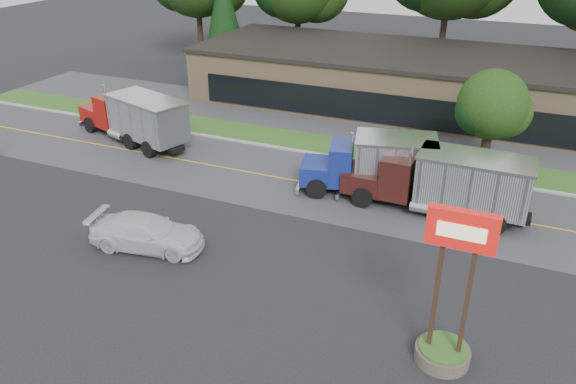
% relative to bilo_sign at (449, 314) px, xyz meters
% --- Properties ---
extents(ground, '(140.00, 140.00, 0.00)m').
position_rel_bilo_sign_xyz_m(ground, '(-10.50, 2.50, -2.02)').
color(ground, '#2D2D32').
rests_on(ground, ground).
extents(road, '(60.00, 8.00, 0.02)m').
position_rel_bilo_sign_xyz_m(road, '(-10.50, 11.50, -2.02)').
color(road, '#4A4A4E').
rests_on(road, ground).
extents(center_line, '(60.00, 0.12, 0.01)m').
position_rel_bilo_sign_xyz_m(center_line, '(-10.50, 11.50, -2.02)').
color(center_line, gold).
rests_on(center_line, ground).
extents(curb, '(60.00, 0.30, 0.12)m').
position_rel_bilo_sign_xyz_m(curb, '(-10.50, 15.70, -2.02)').
color(curb, '#9E9E99').
rests_on(curb, ground).
extents(grass_verge, '(60.00, 3.40, 0.03)m').
position_rel_bilo_sign_xyz_m(grass_verge, '(-10.50, 17.50, -2.02)').
color(grass_verge, '#28591E').
rests_on(grass_verge, ground).
extents(far_parking, '(60.00, 7.00, 0.02)m').
position_rel_bilo_sign_xyz_m(far_parking, '(-10.50, 22.50, -2.02)').
color(far_parking, '#4A4A4E').
rests_on(far_parking, ground).
extents(strip_mall, '(32.00, 12.00, 4.00)m').
position_rel_bilo_sign_xyz_m(strip_mall, '(-8.50, 28.50, -0.02)').
color(strip_mall, tan).
rests_on(strip_mall, ground).
extents(bilo_sign, '(2.20, 1.90, 5.95)m').
position_rel_bilo_sign_xyz_m(bilo_sign, '(0.00, 0.00, 0.00)').
color(bilo_sign, '#6B6054').
rests_on(bilo_sign, ground).
extents(evergreen_left, '(4.40, 4.40, 10.01)m').
position_rel_bilo_sign_xyz_m(evergreen_left, '(-26.50, 32.50, 3.48)').
color(evergreen_left, '#382619').
rests_on(evergreen_left, ground).
extents(tree_verge, '(4.32, 4.07, 6.17)m').
position_rel_bilo_sign_xyz_m(tree_verge, '(-0.43, 17.55, 1.90)').
color(tree_verge, '#382619').
rests_on(tree_verge, ground).
extents(dump_truck_red, '(9.92, 5.34, 3.36)m').
position_rel_bilo_sign_xyz_m(dump_truck_red, '(-22.55, 13.00, -0.21)').
color(dump_truck_red, black).
rests_on(dump_truck_red, ground).
extents(dump_truck_blue, '(7.61, 4.18, 3.36)m').
position_rel_bilo_sign_xyz_m(dump_truck_blue, '(-5.72, 11.76, -0.22)').
color(dump_truck_blue, black).
rests_on(dump_truck_blue, ground).
extents(dump_truck_maroon, '(9.59, 2.81, 3.36)m').
position_rel_bilo_sign_xyz_m(dump_truck_maroon, '(-1.80, 10.97, -0.21)').
color(dump_truck_maroon, black).
rests_on(dump_truck_maroon, ground).
extents(rally_car, '(5.65, 3.08, 1.55)m').
position_rel_bilo_sign_xyz_m(rally_car, '(-13.91, 2.11, -1.25)').
color(rally_car, silver).
rests_on(rally_car, ground).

